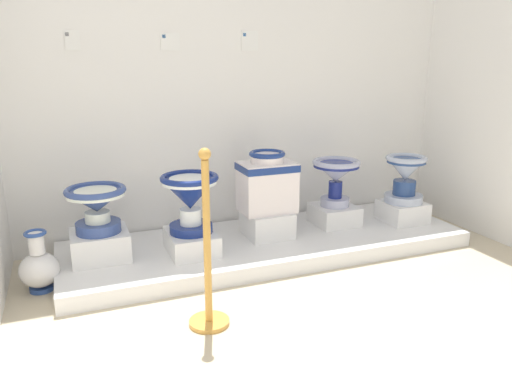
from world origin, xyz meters
TOP-DOWN VIEW (x-y plane):
  - ground_plane at (1.77, 0.84)m, footprint 5.54×5.67m
  - wall_back at (1.77, 2.90)m, footprint 3.74×0.06m
  - display_platform at (1.77, 2.37)m, footprint 2.98×0.95m
  - plinth_block_rightmost at (0.57, 2.41)m, footprint 0.37×0.34m
  - antique_toilet_rightmost at (0.57, 2.41)m, footprint 0.39×0.39m
  - plinth_block_tall_cobalt at (1.17, 2.30)m, footprint 0.32×0.40m
  - antique_toilet_tall_cobalt at (1.17, 2.30)m, footprint 0.39×0.39m
  - plinth_block_broad_patterned at (1.78, 2.43)m, footprint 0.32×0.36m
  - antique_toilet_broad_patterned at (1.78, 2.43)m, footprint 0.41×0.29m
  - plinth_block_leftmost at (2.39, 2.47)m, footprint 0.33×0.34m
  - antique_toilet_leftmost at (2.39, 2.47)m, footprint 0.38×0.38m
  - plinth_block_squat_floral at (2.94, 2.32)m, footprint 0.32×0.32m
  - antique_toilet_squat_floral at (2.94, 2.32)m, footprint 0.33×0.33m
  - info_placard_first at (0.53, 2.86)m, footprint 0.10×0.01m
  - info_placard_second at (1.20, 2.86)m, footprint 0.14×0.01m
  - info_placard_third at (1.81, 2.86)m, footprint 0.13×0.01m
  - decorative_vase_spare at (0.20, 2.29)m, footprint 0.24×0.24m
  - stanchion_post_near_left at (1.06, 1.51)m, footprint 0.22×0.22m

SIDE VIEW (x-z plane):
  - ground_plane at x=1.77m, z-range -0.02..0.00m
  - display_platform at x=1.77m, z-range 0.00..0.11m
  - decorative_vase_spare at x=0.20m, z-range -0.04..0.35m
  - plinth_block_tall_cobalt at x=1.17m, z-range 0.11..0.26m
  - plinth_block_leftmost at x=2.39m, z-range 0.11..0.26m
  - plinth_block_squat_floral at x=2.94m, z-range 0.11..0.27m
  - plinth_block_rightmost at x=0.57m, z-range 0.11..0.30m
  - plinth_block_broad_patterned at x=1.78m, z-range 0.11..0.30m
  - stanchion_post_near_left at x=1.06m, z-range -0.16..0.81m
  - antique_toilet_rightmost at x=0.57m, z-range 0.34..0.65m
  - antique_toilet_squat_floral at x=2.94m, z-range 0.32..0.70m
  - antique_toilet_tall_cobalt at x=1.17m, z-range 0.32..0.72m
  - antique_toilet_broad_patterned at x=1.78m, z-range 0.30..0.75m
  - antique_toilet_leftmost at x=2.39m, z-range 0.34..0.71m
  - wall_back at x=1.77m, z-range 0.00..2.89m
  - info_placard_second at x=1.20m, z-range 1.46..1.58m
  - info_placard_first at x=0.53m, z-range 1.46..1.59m
  - info_placard_third at x=1.81m, z-range 1.46..1.61m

